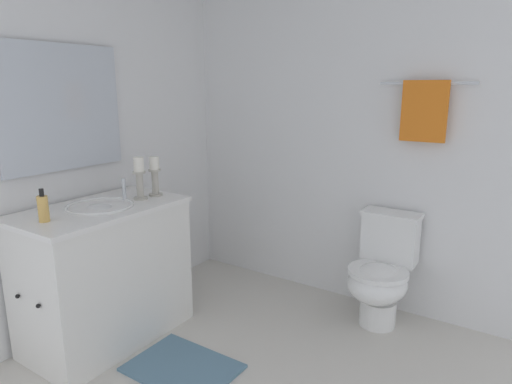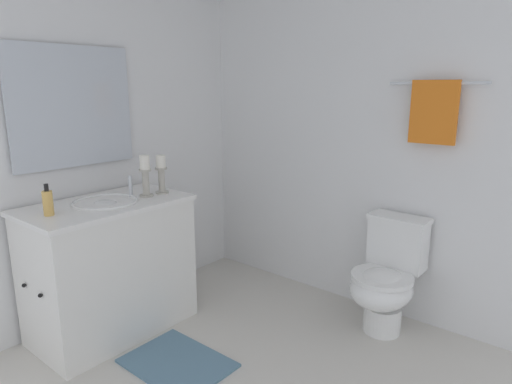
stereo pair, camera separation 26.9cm
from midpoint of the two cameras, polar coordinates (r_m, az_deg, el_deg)
floor at (r=2.73m, az=-2.10°, el=-22.16°), size 2.69×2.31×0.02m
wall_back at (r=3.24m, az=9.77°, el=7.03°), size 2.69×0.04×2.45m
wall_left at (r=3.21m, az=-22.28°, el=6.17°), size 0.04×2.31×2.45m
vanity_cabinet at (r=3.01m, az=-21.21°, el=-9.75°), size 0.58×1.01×0.87m
sink_basin at (r=2.89m, az=-21.85°, el=-2.50°), size 0.40×0.40×0.24m
mirror at (r=3.03m, az=-25.97°, el=9.66°), size 0.02×0.82×0.75m
candle_holder_tall at (r=3.02m, az=-15.35°, el=2.07°), size 0.09×0.09×0.26m
candle_holder_short at (r=2.95m, az=-17.27°, el=1.82°), size 0.09×0.09×0.27m
soap_bottle at (r=2.68m, az=-28.25°, el=-1.86°), size 0.06×0.06×0.18m
toilet at (r=3.08m, az=13.32°, el=-10.13°), size 0.39×0.54×0.75m
towel_bar at (r=3.00m, az=18.67°, el=13.06°), size 0.59×0.02×0.02m
towel_near_vanity at (r=2.99m, az=18.33°, el=9.78°), size 0.28×0.03×0.38m
bath_mat at (r=2.78m, az=-12.34°, el=-21.22°), size 0.60×0.44×0.02m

